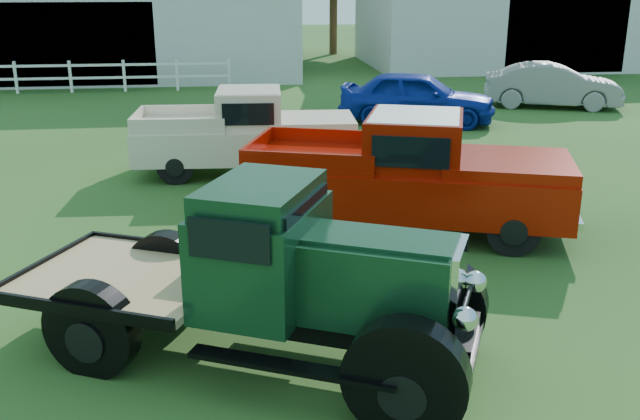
{
  "coord_description": "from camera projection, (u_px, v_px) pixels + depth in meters",
  "views": [
    {
      "loc": [
        -1.01,
        -8.33,
        4.19
      ],
      "look_at": [
        0.2,
        1.2,
        1.05
      ],
      "focal_mm": 40.0,
      "sensor_mm": 36.0,
      "label": 1
    }
  ],
  "objects": [
    {
      "name": "ground",
      "position": [
        316.0,
        315.0,
        9.27
      ],
      "size": [
        120.0,
        120.0,
        0.0
      ],
      "primitive_type": "plane",
      "color": "#1F4016"
    },
    {
      "name": "shed_left",
      "position": [
        92.0,
        10.0,
        32.08
      ],
      "size": [
        18.8,
        10.2,
        5.6
      ],
      "primitive_type": null,
      "color": "#999999",
      "rests_on": "ground"
    },
    {
      "name": "shed_right",
      "position": [
        529.0,
        11.0,
        35.6
      ],
      "size": [
        16.8,
        9.2,
        5.2
      ],
      "primitive_type": null,
      "color": "#999999",
      "rests_on": "ground"
    },
    {
      "name": "fence_rail",
      "position": [
        43.0,
        77.0,
        26.99
      ],
      "size": [
        14.2,
        0.16,
        1.2
      ],
      "primitive_type": null,
      "color": "white",
      "rests_on": "ground"
    },
    {
      "name": "vintage_flatbed",
      "position": [
        254.0,
        273.0,
        7.94
      ],
      "size": [
        5.73,
        4.17,
        2.11
      ],
      "primitive_type": null,
      "rotation": [
        0.0,
        0.0,
        -0.44
      ],
      "color": "#10361E",
      "rests_on": "ground"
    },
    {
      "name": "red_pickup",
      "position": [
        407.0,
        172.0,
        12.16
      ],
      "size": [
        6.02,
        3.83,
        2.05
      ],
      "primitive_type": null,
      "rotation": [
        0.0,
        0.0,
        -0.32
      ],
      "color": "#951103",
      "rests_on": "ground"
    },
    {
      "name": "white_pickup",
      "position": [
        245.0,
        133.0,
        15.78
      ],
      "size": [
        5.11,
        2.22,
        1.84
      ],
      "primitive_type": null,
      "rotation": [
        0.0,
        0.0,
        -0.06
      ],
      "color": "beige",
      "rests_on": "ground"
    },
    {
      "name": "misc_car_blue",
      "position": [
        417.0,
        97.0,
        21.3
      ],
      "size": [
        4.96,
        3.24,
        1.57
      ],
      "primitive_type": "imported",
      "rotation": [
        0.0,
        0.0,
        1.24
      ],
      "color": "navy",
      "rests_on": "ground"
    },
    {
      "name": "misc_car_grey",
      "position": [
        552.0,
        86.0,
        23.95
      ],
      "size": [
        4.7,
        2.93,
        1.46
      ],
      "primitive_type": "imported",
      "rotation": [
        0.0,
        0.0,
        1.24
      ],
      "color": "gray",
      "rests_on": "ground"
    }
  ]
}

